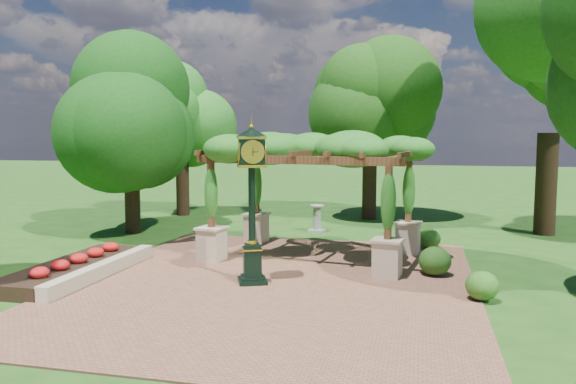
# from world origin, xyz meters

# --- Properties ---
(ground) EXTENTS (120.00, 120.00, 0.00)m
(ground) POSITION_xyz_m (0.00, 0.00, 0.00)
(ground) COLOR #1E4714
(ground) RESTS_ON ground
(brick_plaza) EXTENTS (10.00, 12.00, 0.04)m
(brick_plaza) POSITION_xyz_m (0.00, 1.00, 0.02)
(brick_plaza) COLOR brown
(brick_plaza) RESTS_ON ground
(border_wall) EXTENTS (0.35, 5.00, 0.40)m
(border_wall) POSITION_xyz_m (-4.60, 0.50, 0.20)
(border_wall) COLOR #C6B793
(border_wall) RESTS_ON ground
(flower_bed) EXTENTS (1.50, 5.00, 0.36)m
(flower_bed) POSITION_xyz_m (-5.50, 0.50, 0.18)
(flower_bed) COLOR red
(flower_bed) RESTS_ON ground
(pedestal_clock) EXTENTS (1.03, 1.03, 4.00)m
(pedestal_clock) POSITION_xyz_m (-0.52, 0.78, 2.40)
(pedestal_clock) COLOR black
(pedestal_clock) RESTS_ON brick_plaza
(pergola) EXTENTS (6.63, 4.69, 3.86)m
(pergola) POSITION_xyz_m (0.39, 4.16, 3.17)
(pergola) COLOR beige
(pergola) RESTS_ON brick_plaza
(sundial) EXTENTS (0.68, 0.68, 1.06)m
(sundial) POSITION_xyz_m (-0.32, 8.74, 0.47)
(sundial) COLOR gray
(sundial) RESTS_ON ground
(shrub_front) EXTENTS (0.84, 0.84, 0.67)m
(shrub_front) POSITION_xyz_m (4.99, 0.53, 0.38)
(shrub_front) COLOR #2A5919
(shrub_front) RESTS_ON brick_plaza
(shrub_mid) EXTENTS (1.10, 1.10, 0.77)m
(shrub_mid) POSITION_xyz_m (4.01, 2.63, 0.43)
(shrub_mid) COLOR #214914
(shrub_mid) RESTS_ON brick_plaza
(shrub_back) EXTENTS (0.94, 0.94, 0.67)m
(shrub_back) POSITION_xyz_m (3.91, 6.25, 0.37)
(shrub_back) COLOR #30691E
(shrub_back) RESTS_ON brick_plaza
(tree_west_near) EXTENTS (4.39, 4.39, 6.77)m
(tree_west_near) POSITION_xyz_m (-7.23, 6.94, 4.66)
(tree_west_near) COLOR #332114
(tree_west_near) RESTS_ON ground
(tree_west_far) EXTENTS (3.21, 3.21, 6.76)m
(tree_west_far) POSITION_xyz_m (-7.36, 11.96, 4.61)
(tree_west_far) COLOR black
(tree_west_far) RESTS_ON ground
(tree_north) EXTENTS (4.30, 4.30, 7.35)m
(tree_north) POSITION_xyz_m (1.36, 12.68, 5.05)
(tree_north) COLOR black
(tree_north) RESTS_ON ground
(tree_east_far) EXTENTS (5.37, 5.37, 9.96)m
(tree_east_far) POSITION_xyz_m (8.22, 10.24, 6.85)
(tree_east_far) COLOR black
(tree_east_far) RESTS_ON ground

